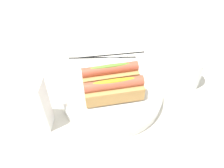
% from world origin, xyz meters
% --- Properties ---
extents(ground_plane, '(2.40, 2.40, 0.00)m').
position_xyz_m(ground_plane, '(0.00, 0.00, 0.00)').
color(ground_plane, silver).
extents(serving_bowl, '(0.27, 0.27, 0.03)m').
position_xyz_m(serving_bowl, '(0.01, -0.00, 0.02)').
color(serving_bowl, white).
rests_on(serving_bowl, ground_plane).
extents(hotdog_front, '(0.16, 0.07, 0.06)m').
position_xyz_m(hotdog_front, '(0.02, -0.03, 0.06)').
color(hotdog_front, tan).
rests_on(hotdog_front, serving_bowl).
extents(hotdog_back, '(0.15, 0.07, 0.06)m').
position_xyz_m(hotdog_back, '(0.01, 0.03, 0.06)').
color(hotdog_back, tan).
rests_on(hotdog_back, serving_bowl).
extents(water_glass, '(0.07, 0.07, 0.09)m').
position_xyz_m(water_glass, '(-0.21, -0.04, 0.04)').
color(water_glass, white).
rests_on(water_glass, ground_plane).
extents(napkin_box, '(0.12, 0.06, 0.15)m').
position_xyz_m(napkin_box, '(0.22, 0.07, 0.07)').
color(napkin_box, white).
rests_on(napkin_box, ground_plane).
extents(chopstick_near, '(0.22, 0.01, 0.01)m').
position_xyz_m(chopstick_near, '(0.03, -0.17, 0.00)').
color(chopstick_near, black).
rests_on(chopstick_near, ground_plane).
extents(chopstick_far, '(0.22, 0.02, 0.01)m').
position_xyz_m(chopstick_far, '(0.00, -0.19, 0.00)').
color(chopstick_far, black).
rests_on(chopstick_far, ground_plane).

